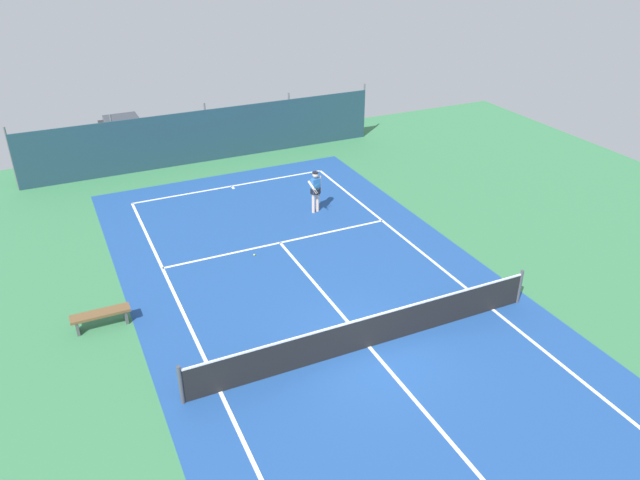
# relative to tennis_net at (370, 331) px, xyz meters

# --- Properties ---
(ground_plane) EXTENTS (36.00, 36.00, 0.00)m
(ground_plane) POSITION_rel_tennis_net_xyz_m (0.00, 0.00, -0.51)
(ground_plane) COLOR #387A4C
(court_surface) EXTENTS (11.02, 26.60, 0.01)m
(court_surface) POSITION_rel_tennis_net_xyz_m (0.00, 0.00, -0.51)
(court_surface) COLOR #1E478C
(court_surface) RESTS_ON ground
(tennis_net) EXTENTS (10.12, 0.10, 1.10)m
(tennis_net) POSITION_rel_tennis_net_xyz_m (0.00, 0.00, 0.00)
(tennis_net) COLOR black
(tennis_net) RESTS_ON ground
(back_fence) EXTENTS (16.30, 0.98, 2.70)m
(back_fence) POSITION_rel_tennis_net_xyz_m (-0.00, 15.72, 0.16)
(back_fence) COLOR #1E3D4C
(back_fence) RESTS_ON ground
(tennis_player) EXTENTS (0.59, 0.82, 1.64)m
(tennis_player) POSITION_rel_tennis_net_xyz_m (2.17, 8.16, 0.45)
(tennis_player) COLOR beige
(tennis_player) RESTS_ON ground
(tennis_ball_near_player) EXTENTS (0.07, 0.07, 0.07)m
(tennis_ball_near_player) POSITION_rel_tennis_net_xyz_m (-1.12, 5.93, -0.48)
(tennis_ball_near_player) COLOR #CCDB33
(tennis_ball_near_player) RESTS_ON ground
(parked_car) EXTENTS (2.05, 4.22, 1.68)m
(parked_car) POSITION_rel_tennis_net_xyz_m (-3.29, 17.91, 0.33)
(parked_car) COLOR black
(parked_car) RESTS_ON ground
(courtside_bench) EXTENTS (1.60, 0.40, 0.49)m
(courtside_bench) POSITION_rel_tennis_net_xyz_m (-6.31, 3.93, -0.14)
(courtside_bench) COLOR brown
(courtside_bench) RESTS_ON ground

